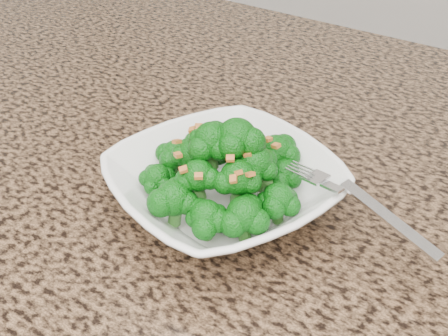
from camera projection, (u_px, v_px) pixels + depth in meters
The scene contains 5 objects.
granite_counter at pixel (234, 209), 0.60m from camera, with size 1.64×1.04×0.03m, color brown.
bowl at pixel (224, 187), 0.56m from camera, with size 0.22×0.22×0.05m, color white.
broccoli_pile at pixel (224, 137), 0.53m from camera, with size 0.19×0.19×0.06m, color #0A5F0C, non-canonical shape.
garlic_topping at pixel (224, 104), 0.51m from camera, with size 0.11×0.11×0.01m, color #BD6F2E, non-canonical shape.
fork at pixel (336, 188), 0.50m from camera, with size 0.17×0.03×0.01m, color silver, non-canonical shape.
Camera 1 is at (0.25, -0.09, 1.26)m, focal length 45.00 mm.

